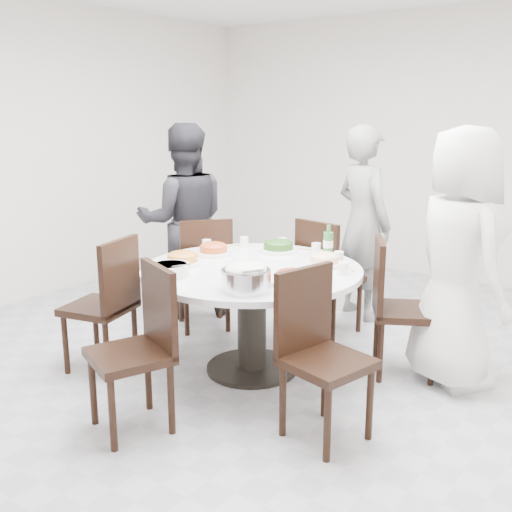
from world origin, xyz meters
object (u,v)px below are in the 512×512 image
Objects in this scene: dining_table at (252,320)px; diner_middle at (363,223)px; diner_left at (184,221)px; chair_sw at (99,304)px; chair_nw at (203,272)px; chair_n at (331,276)px; soup_bowl at (170,270)px; chair_ne at (406,308)px; diner_right at (458,259)px; rice_bowl at (246,280)px; chair_se at (327,358)px; chair_s at (129,352)px; beverage_bottle at (328,242)px.

dining_table is 1.57m from diner_middle.
diner_left is (-1.21, 0.63, 0.47)m from dining_table.
dining_table is at bearing 110.11° from chair_sw.
chair_n is at bearing 158.55° from chair_nw.
diner_left is at bearing 129.25° from soup_bowl.
chair_ne reaches higher than soup_bowl.
diner_middle is (-1.09, 0.84, -0.02)m from diner_right.
diner_middle is 0.99× the size of diner_left.
chair_ne and chair_sw have the same top height.
diner_middle is 6.68× the size of soup_bowl.
rice_bowl is (0.20, -1.94, -0.02)m from diner_middle.
dining_table is at bearing 100.36° from chair_nw.
diner_right is 1.42m from rice_bowl.
diner_right is (0.30, 0.08, 0.38)m from chair_ne.
rice_bowl is at bearing 100.41° from chair_se.
chair_s is 0.78m from rice_bowl.
chair_ne and chair_s have the same top height.
chair_n reaches higher than dining_table.
diner_middle is 0.98m from beverage_bottle.
diner_left is at bearing 144.27° from rice_bowl.
beverage_bottle is at bearing 61.83° from dining_table.
diner_left is at bearing 38.47° from diner_right.
chair_nw and chair_se have the same top height.
beverage_bottle is (0.29, 0.54, 0.50)m from dining_table.
diner_middle is at bearing 35.13° from chair_se.
chair_nw is 3.80× the size of soup_bowl.
chair_n is 0.56× the size of diner_right.
chair_nw is 0.57× the size of diner_middle.
chair_n is 1.05m from chair_nw.
chair_n is 1.21m from diner_right.
diner_middle is 2.01m from soup_bowl.
chair_n is 0.63m from beverage_bottle.
rice_bowl is (0.21, -1.42, 0.34)m from chair_n.
chair_sw is at bearing 94.61° from chair_ne.
chair_n is at bearing 134.80° from chair_sw.
rice_bowl is (1.49, -1.07, -0.03)m from diner_left.
chair_se is at bearing 105.11° from diner_left.
chair_nw is 0.56× the size of diner_right.
chair_sw and chair_s have the same top height.
chair_nw is 1.00× the size of chair_se.
diner_left reaches higher than chair_n.
diner_right is (1.26, 1.70, 0.38)m from chair_s.
chair_n is 3.80× the size of soup_bowl.
chair_sw is 3.80× the size of soup_bowl.
chair_ne is 1.61m from soup_bowl.
chair_s is at bearing -68.66° from soup_bowl.
chair_nw is (-1.72, -0.12, 0.00)m from chair_ne.
chair_sw is 1.23m from rice_bowl.
dining_table is 1.58× the size of chair_se.
rice_bowl is (-0.58, 0.03, 0.34)m from chair_se.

